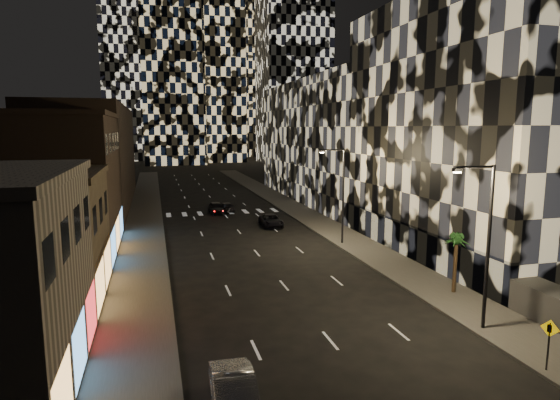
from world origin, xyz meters
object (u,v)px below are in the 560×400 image
car_dark_midlane (216,208)px  palm_tree (456,244)px  streetlight_near (485,236)px  streetlight_far (341,189)px  car_dark_rightlane (271,221)px  car_silver_parked (235,395)px  ped_sign (549,337)px  car_dark_oncoming (226,207)px

car_dark_midlane → palm_tree: 36.17m
streetlight_near → streetlight_far: same height
streetlight_far → car_dark_rightlane: bearing=114.0°
streetlight_near → car_silver_parked: bearing=-164.3°
ped_sign → car_dark_rightlane: bearing=72.5°
streetlight_near → car_silver_parked: 15.51m
streetlight_far → car_dark_oncoming: bearing=111.1°
car_dark_oncoming → ped_sign: size_ratio=1.80×
streetlight_far → ped_sign: (-0.06, -24.66, -3.60)m
palm_tree → streetlight_near: bearing=-112.2°
car_dark_rightlane → streetlight_near: bearing=-79.1°
palm_tree → car_dark_midlane: bearing=108.5°
car_silver_parked → car_dark_midlane: car_silver_parked is taller
car_dark_midlane → palm_tree: (11.46, -34.20, 2.74)m
car_dark_midlane → ped_sign: 45.20m
streetlight_far → car_silver_parked: bearing=-120.7°
car_dark_rightlane → ped_sign: size_ratio=2.01×
car_dark_midlane → car_dark_rightlane: bearing=-65.7°
ped_sign → palm_tree: size_ratio=0.59×
car_dark_rightlane → streetlight_far: bearing=-63.4°
car_dark_midlane → streetlight_far: bearing=-67.0°
streetlight_near → car_dark_rightlane: 30.46m
car_dark_oncoming → palm_tree: palm_tree is taller
ped_sign → palm_tree: 10.43m
streetlight_far → car_dark_midlane: 22.15m
car_dark_oncoming → car_dark_rightlane: 11.17m
streetlight_near → car_silver_parked: streetlight_near is taller
car_silver_parked → streetlight_far: bearing=61.2°
car_dark_midlane → car_dark_rightlane: car_dark_midlane is taller
streetlight_far → car_dark_rightlane: streetlight_far is taller
ped_sign → car_dark_oncoming: bearing=75.2°
streetlight_near → streetlight_far: bearing=90.0°
streetlight_far → palm_tree: 14.91m
palm_tree → car_dark_oncoming: bearing=106.0°
streetlight_near → car_dark_oncoming: streetlight_near is taller
car_silver_parked → car_dark_rightlane: (9.92, 33.79, -0.11)m
streetlight_far → car_dark_rightlane: (-4.35, 9.78, -4.69)m
car_silver_parked → palm_tree: 19.15m
streetlight_near → car_dark_midlane: (-9.26, 39.58, -4.62)m
car_silver_parked → ped_sign: bearing=-0.7°
streetlight_near → car_dark_oncoming: bearing=101.0°
streetlight_near → car_dark_rightlane: bearing=98.3°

